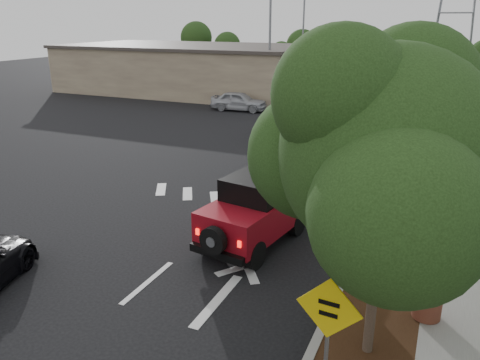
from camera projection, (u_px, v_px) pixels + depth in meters
The scene contains 17 objects.
ground at pixel (148, 282), 11.98m from camera, with size 120.00×120.00×0.00m, color black.
curb at pixel (392, 171), 20.55m from camera, with size 0.20×70.00×0.15m, color #9E9B93.
planting_strip at pixel (416, 174), 20.17m from camera, with size 1.80×70.00×0.12m, color black.
sidewalk at pixel (465, 180), 19.44m from camera, with size 2.00×70.00×0.12m, color gray.
commercial_building at pixel (188, 69), 43.38m from camera, with size 22.00×12.00×4.00m, color #7C6856.
transmission_tower at pixel (446, 81), 51.13m from camera, with size 7.00×4.00×28.00m, color slate, non-canonical shape.
street_tree_near at pixel (366, 355), 9.40m from camera, with size 3.80×3.80×5.92m, color black, non-canonical shape.
street_tree_mid at pixel (403, 223), 15.44m from camera, with size 3.20×3.20×5.32m, color black, non-canonical shape.
street_tree_far at pixel (418, 169), 21.06m from camera, with size 3.40×3.40×5.62m, color black, non-canonical shape.
light_pole_a at pixel (269, 104), 36.93m from camera, with size 2.00×0.22×9.00m, color slate, non-canonical shape.
light_pole_b at pixel (301, 85), 47.68m from camera, with size 2.00×0.22×9.00m, color slate, non-canonical shape.
red_jeep at pixel (258, 209), 13.87m from camera, with size 2.35×4.20×2.07m.
silver_suv_ahead at pixel (296, 175), 18.08m from camera, with size 2.27×4.92×1.37m, color #B3B5BB.
silver_sedan_oncoming at pixel (279, 124), 26.66m from camera, with size 1.56×4.47×1.47m, color #AAACB1.
parked_suv at pixel (239, 101), 34.24m from camera, with size 1.65×4.10×1.40m, color #B2B4BA.
speed_hump_sign at pixel (328, 323), 7.68m from camera, with size 1.12×0.12×2.38m.
terracotta_planter at pixel (430, 286), 10.13m from camera, with size 0.77×0.77×1.35m.
Camera 1 is at (6.42, -8.60, 6.39)m, focal length 35.00 mm.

